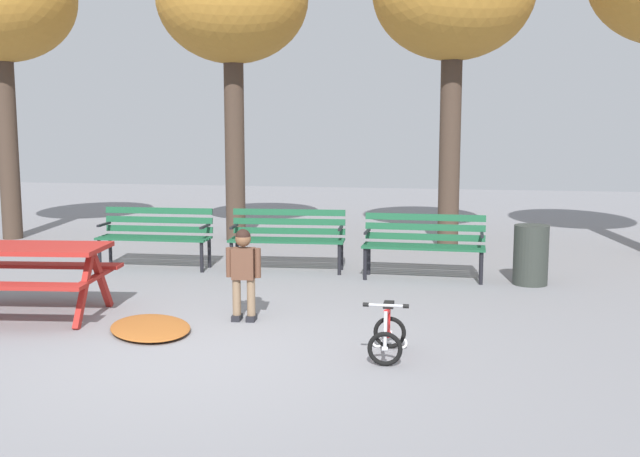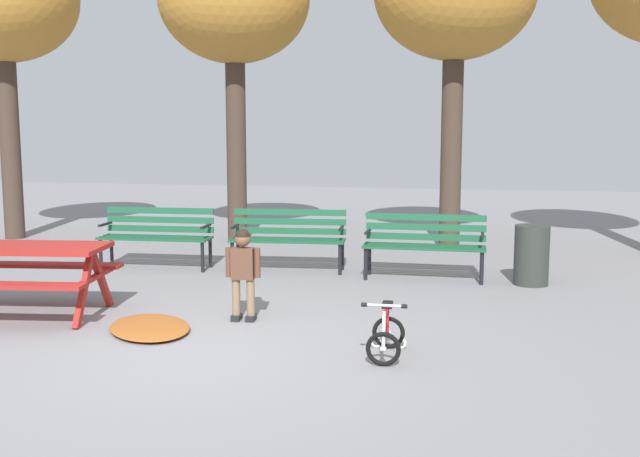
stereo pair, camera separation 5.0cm
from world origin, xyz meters
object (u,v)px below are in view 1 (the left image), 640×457
park_bench_right (424,241)px  trash_bin (531,255)px  park_bench_far_left (156,232)px  park_bench_left (288,234)px  child_standing (243,268)px  picnic_table (20,262)px  kids_bicycle (387,335)px

park_bench_right → trash_bin: 1.38m
park_bench_far_left → park_bench_left: size_ratio=0.99×
park_bench_right → child_standing: (-1.73, -2.56, 0.05)m
park_bench_right → child_standing: 3.08m
picnic_table → park_bench_left: size_ratio=1.20×
park_bench_far_left → trash_bin: park_bench_far_left is taller
child_standing → kids_bicycle: size_ratio=1.71×
child_standing → park_bench_left: bearing=93.8°
picnic_table → child_standing: child_standing is taller
child_standing → kids_bicycle: (1.60, -0.95, -0.36)m
picnic_table → park_bench_left: bearing=54.0°
child_standing → kids_bicycle: 1.90m
park_bench_far_left → park_bench_right: size_ratio=1.01×
park_bench_far_left → trash_bin: bearing=-2.0°
park_bench_far_left → park_bench_left: (1.90, 0.15, 0.00)m
park_bench_left → picnic_table: bearing=-126.0°
park_bench_left → kids_bicycle: park_bench_left is taller
park_bench_right → trash_bin: (1.37, -0.12, -0.13)m
picnic_table → park_bench_right: (4.11, 2.82, -0.08)m
park_bench_far_left → kids_bicycle: park_bench_far_left is taller
park_bench_far_left → trash_bin: (5.17, -0.18, -0.13)m
park_bench_far_left → child_standing: size_ratio=1.67×
picnic_table → park_bench_right: park_bench_right is taller
park_bench_right → child_standing: child_standing is taller
picnic_table → trash_bin: trash_bin is taller
park_bench_far_left → kids_bicycle: 5.13m
park_bench_far_left → child_standing: bearing=-51.5°
picnic_table → child_standing: size_ratio=2.01×
child_standing → park_bench_right: bearing=56.0°
park_bench_far_left → park_bench_right: bearing=-0.9°
park_bench_left → child_standing: size_ratio=1.68×
park_bench_far_left → trash_bin: size_ratio=2.11×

